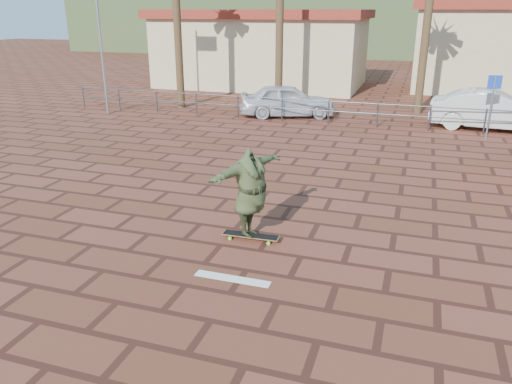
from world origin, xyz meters
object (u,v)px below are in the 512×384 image
at_px(skateboarder, 250,193).
at_px(car_white, 492,110).
at_px(car_silver, 288,100).
at_px(longboard, 251,236).

distance_m(skateboarder, car_white, 13.87).
relative_size(car_silver, car_white, 0.90).
bearing_deg(car_white, longboard, 159.69).
height_order(skateboarder, car_white, skateboarder).
bearing_deg(car_white, skateboarder, 159.69).
bearing_deg(longboard, skateboarder, 43.05).
height_order(longboard, skateboarder, skateboarder).
relative_size(skateboarder, car_silver, 0.54).
distance_m(longboard, skateboarder, 0.95).
xyz_separation_m(longboard, car_white, (5.81, 12.59, 0.67)).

